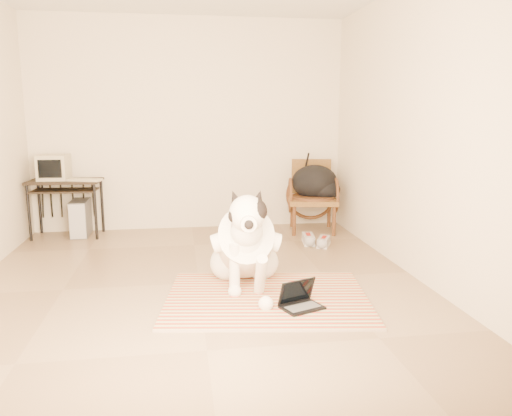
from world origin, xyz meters
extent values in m
plane|color=#8C7356|center=(0.00, 0.00, 0.00)|extent=(4.50, 4.50, 0.00)
plane|color=beige|center=(0.00, 2.25, 1.35)|extent=(4.50, 0.00, 4.50)
plane|color=beige|center=(0.00, -2.25, 1.35)|extent=(4.50, 0.00, 4.50)
plane|color=beige|center=(2.00, 0.00, 1.35)|extent=(0.00, 4.50, 4.50)
cube|color=red|center=(0.47, -0.99, 0.01)|extent=(1.66, 0.48, 0.02)
cube|color=#327E35|center=(0.50, -0.74, 0.01)|extent=(1.66, 0.48, 0.02)
cube|color=#5F3A7E|center=(0.54, -0.49, 0.01)|extent=(1.66, 0.48, 0.02)
cube|color=gold|center=(0.58, -0.24, 0.01)|extent=(1.66, 0.48, 0.02)
cube|color=#C5AB93|center=(0.61, 0.01, 0.01)|extent=(1.66, 0.48, 0.02)
sphere|color=white|center=(0.27, 0.05, 0.16)|extent=(0.32, 0.32, 0.32)
sphere|color=white|center=(0.57, 0.02, 0.16)|extent=(0.32, 0.32, 0.32)
ellipsoid|color=white|center=(0.42, 0.02, 0.19)|extent=(0.39, 0.36, 0.32)
ellipsoid|color=white|center=(0.40, -0.17, 0.40)|extent=(0.45, 0.76, 0.69)
cylinder|color=white|center=(0.41, -0.16, 0.40)|extent=(0.52, 0.66, 0.63)
sphere|color=white|center=(0.39, -0.37, 0.56)|extent=(0.27, 0.27, 0.27)
sphere|color=white|center=(0.38, -0.47, 0.72)|extent=(0.29, 0.29, 0.29)
ellipsoid|color=black|center=(0.43, -0.48, 0.74)|extent=(0.23, 0.26, 0.22)
cylinder|color=white|center=(0.37, -0.60, 0.68)|extent=(0.13, 0.16, 0.12)
sphere|color=black|center=(0.36, -0.68, 0.68)|extent=(0.07, 0.07, 0.07)
cone|color=black|center=(0.29, -0.40, 0.84)|extent=(0.15, 0.16, 0.18)
cone|color=black|center=(0.48, -0.42, 0.84)|extent=(0.14, 0.15, 0.18)
torus|color=silver|center=(0.39, -0.39, 0.61)|extent=(0.27, 0.16, 0.24)
cylinder|color=white|center=(0.29, -0.38, 0.24)|extent=(0.10, 0.14, 0.44)
cylinder|color=white|center=(0.48, -0.52, 0.21)|extent=(0.12, 0.40, 0.45)
sphere|color=white|center=(0.28, -0.40, 0.05)|extent=(0.11, 0.11, 0.11)
sphere|color=white|center=(0.49, -0.73, 0.06)|extent=(0.12, 0.12, 0.12)
cone|color=black|center=(0.42, 0.31, 0.05)|extent=(0.18, 0.45, 0.11)
cube|color=black|center=(0.77, -0.77, 0.03)|extent=(0.37, 0.32, 0.02)
cube|color=#4D4D50|center=(0.77, -0.78, 0.04)|extent=(0.29, 0.21, 0.00)
cube|color=black|center=(0.74, -0.70, 0.14)|extent=(0.31, 0.18, 0.20)
cube|color=black|center=(0.74, -0.71, 0.14)|extent=(0.28, 0.16, 0.18)
cube|color=black|center=(-1.53, 1.99, 0.69)|extent=(0.87, 0.52, 0.03)
cube|color=black|center=(-1.53, 1.94, 0.58)|extent=(0.77, 0.42, 0.02)
cylinder|color=black|center=(-1.92, 1.81, 0.34)|extent=(0.03, 0.03, 0.68)
cylinder|color=black|center=(-1.90, 2.20, 0.34)|extent=(0.03, 0.03, 0.68)
cylinder|color=black|center=(-1.15, 1.77, 0.34)|extent=(0.03, 0.03, 0.68)
cylinder|color=black|center=(-1.13, 2.16, 0.34)|extent=(0.03, 0.03, 0.68)
cube|color=#B8AE90|center=(-1.65, 2.02, 0.86)|extent=(0.36, 0.34, 0.30)
cube|color=black|center=(-1.66, 1.86, 0.86)|extent=(0.27, 0.03, 0.22)
cube|color=#B8AE90|center=(-1.27, 1.86, 0.72)|extent=(0.42, 0.27, 0.03)
cube|color=#4D4D50|center=(-1.38, 2.01, 0.22)|extent=(0.21, 0.47, 0.44)
cube|color=#B1B2B6|center=(-1.37, 1.78, 0.22)|extent=(0.19, 0.01, 0.42)
cube|color=brown|center=(1.53, 1.79, 0.40)|extent=(0.69, 0.67, 0.06)
cylinder|color=#3D2110|center=(1.53, 1.79, 0.44)|extent=(0.56, 0.56, 0.04)
cube|color=brown|center=(1.58, 2.05, 0.68)|extent=(0.51, 0.13, 0.45)
cylinder|color=#3D2110|center=(1.25, 1.58, 0.19)|extent=(0.05, 0.05, 0.37)
cylinder|color=#3D2110|center=(1.33, 2.07, 0.19)|extent=(0.05, 0.05, 0.37)
cylinder|color=#3D2110|center=(1.73, 1.50, 0.19)|extent=(0.05, 0.05, 0.37)
cylinder|color=#3D2110|center=(1.82, 1.99, 0.19)|extent=(0.05, 0.05, 0.37)
ellipsoid|color=black|center=(1.57, 1.85, 0.63)|extent=(0.59, 0.49, 0.44)
ellipsoid|color=black|center=(1.70, 1.75, 0.54)|extent=(0.37, 0.30, 0.25)
cube|color=silver|center=(1.33, 1.19, 0.01)|extent=(0.16, 0.32, 0.03)
cube|color=gray|center=(1.33, 1.19, 0.06)|extent=(0.16, 0.31, 0.10)
cube|color=maroon|center=(1.33, 1.19, 0.10)|extent=(0.07, 0.16, 0.02)
cube|color=silver|center=(1.47, 1.05, 0.01)|extent=(0.23, 0.31, 0.03)
cube|color=gray|center=(1.47, 1.05, 0.05)|extent=(0.22, 0.30, 0.09)
cube|color=maroon|center=(1.47, 1.05, 0.09)|extent=(0.11, 0.15, 0.02)
camera|label=1|loc=(-0.14, -4.32, 1.51)|focal=35.00mm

